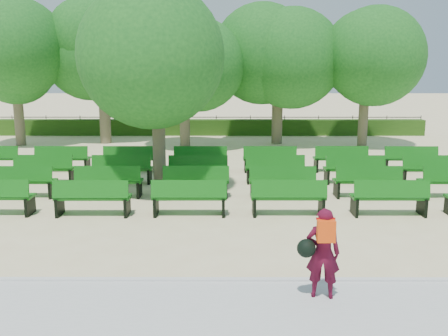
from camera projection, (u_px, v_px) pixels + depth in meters
name	position (u px, v px, depth m)	size (l,w,h in m)	color
ground	(176.00, 197.00, 15.30)	(120.00, 120.00, 0.00)	beige
paving	(131.00, 312.00, 8.04)	(30.00, 2.20, 0.06)	beige
curb	(142.00, 281.00, 9.16)	(30.00, 0.12, 0.10)	silver
hedge	(199.00, 127.00, 28.92)	(26.00, 0.70, 0.90)	#274D13
fence	(199.00, 134.00, 29.41)	(26.00, 0.10, 1.02)	black
tree_line	(195.00, 146.00, 25.10)	(21.80, 6.80, 7.04)	#1D651D
bench_array	(197.00, 186.00, 16.16)	(2.00, 0.66, 1.25)	#116413
tree_among	(157.00, 64.00, 15.17)	(4.15, 4.15, 5.88)	brown
person	(322.00, 252.00, 8.35)	(0.76, 0.48, 1.57)	#4B0A1F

